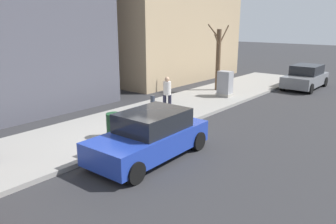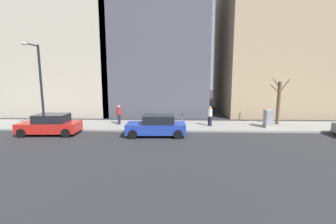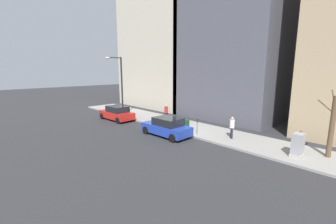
% 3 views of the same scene
% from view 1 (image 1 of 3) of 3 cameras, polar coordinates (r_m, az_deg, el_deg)
% --- Properties ---
extents(ground_plane, '(120.00, 120.00, 0.00)m').
position_cam_1_polar(ground_plane, '(11.83, -5.37, -5.65)').
color(ground_plane, '#2B2B2D').
extents(sidewalk, '(4.00, 36.00, 0.15)m').
position_cam_1_polar(sidewalk, '(13.22, -11.53, -3.26)').
color(sidewalk, gray).
rests_on(sidewalk, ground).
extents(parked_car_grey, '(1.93, 4.20, 1.52)m').
position_cam_1_polar(parked_car_grey, '(23.41, 22.82, 5.61)').
color(parked_car_grey, slate).
rests_on(parked_car_grey, ground).
extents(parked_car_blue, '(2.03, 4.25, 1.52)m').
position_cam_1_polar(parked_car_blue, '(10.47, -3.11, -4.16)').
color(parked_car_blue, '#1E389E').
rests_on(parked_car_blue, ground).
extents(parking_meter, '(0.14, 0.10, 1.35)m').
position_cam_1_polar(parking_meter, '(12.74, -2.68, 0.57)').
color(parking_meter, slate).
rests_on(parking_meter, sidewalk).
extents(utility_box, '(0.83, 0.61, 1.43)m').
position_cam_1_polar(utility_box, '(18.82, 9.90, 4.81)').
color(utility_box, '#A8A399').
rests_on(utility_box, sidewalk).
extents(bare_tree, '(0.88, 1.57, 3.99)m').
position_cam_1_polar(bare_tree, '(20.40, 8.73, 9.21)').
color(bare_tree, brown).
rests_on(bare_tree, sidewalk).
extents(trash_bin, '(0.56, 0.56, 0.90)m').
position_cam_1_polar(trash_bin, '(12.09, -9.36, -2.31)').
color(trash_bin, '#14381E').
rests_on(trash_bin, sidewalk).
extents(pedestrian_near_meter, '(0.36, 0.36, 1.66)m').
position_cam_1_polar(pedestrian_near_meter, '(15.22, -0.15, 3.46)').
color(pedestrian_near_meter, '#1E1E2D').
rests_on(pedestrian_near_meter, sidewalk).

